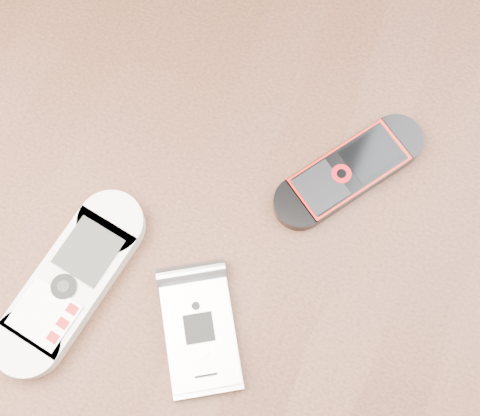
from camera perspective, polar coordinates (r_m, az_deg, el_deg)
name	(u,v)px	position (r m, az deg, el deg)	size (l,w,h in m)	color
ground	(238,319)	(1.34, -0.20, -9.45)	(4.00, 4.00, 0.00)	#472B19
table	(236,238)	(0.71, -0.37, -2.58)	(1.20, 0.80, 0.75)	black
nokia_white	(71,282)	(0.60, -14.22, -6.13)	(0.06, 0.18, 0.02)	white
nokia_black_red	(349,171)	(0.62, 9.26, 3.12)	(0.05, 0.16, 0.02)	black
motorola_razr	(200,333)	(0.58, -3.43, -10.59)	(0.06, 0.12, 0.02)	#B4B3B8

